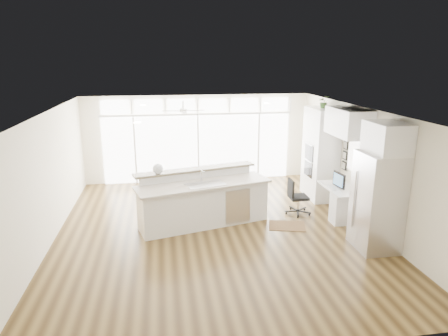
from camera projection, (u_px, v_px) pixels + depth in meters
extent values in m
cube|color=#3F2C13|center=(215.00, 230.00, 9.09)|extent=(7.00, 8.00, 0.02)
cube|color=white|center=(214.00, 111.00, 8.37)|extent=(7.00, 8.00, 0.02)
cube|color=white|center=(198.00, 138.00, 12.53)|extent=(7.00, 0.04, 2.70)
cube|color=white|center=(258.00, 262.00, 4.91)|extent=(7.00, 0.04, 2.70)
cube|color=white|center=(46.00, 181.00, 8.20)|extent=(0.04, 8.00, 2.70)
cube|color=white|center=(364.00, 167.00, 9.25)|extent=(0.04, 8.00, 2.70)
cube|color=white|center=(198.00, 148.00, 12.56)|extent=(5.80, 0.06, 2.08)
cube|color=white|center=(197.00, 106.00, 12.20)|extent=(5.90, 0.06, 0.40)
cube|color=white|center=(357.00, 155.00, 9.48)|extent=(0.04, 0.85, 0.85)
cube|color=silver|center=(183.00, 107.00, 11.02)|extent=(1.16, 1.16, 0.32)
cube|color=beige|center=(213.00, 111.00, 8.56)|extent=(3.40, 3.00, 0.02)
cube|color=white|center=(320.00, 154.00, 10.94)|extent=(0.64, 1.20, 2.50)
cube|color=white|center=(340.00, 202.00, 9.74)|extent=(0.72, 1.30, 0.76)
cube|color=white|center=(349.00, 122.00, 9.22)|extent=(0.64, 1.30, 0.64)
cube|color=silver|center=(377.00, 202.00, 8.00)|extent=(0.76, 0.90, 2.00)
cube|color=white|center=(387.00, 138.00, 7.66)|extent=(0.64, 0.90, 0.60)
cube|color=black|center=(345.00, 155.00, 10.11)|extent=(0.06, 0.22, 0.80)
cube|color=white|center=(204.00, 199.00, 9.26)|extent=(3.31, 1.93, 1.24)
cube|color=#3D2613|center=(287.00, 226.00, 9.31)|extent=(0.96, 0.80, 0.01)
cube|color=black|center=(298.00, 197.00, 9.93)|extent=(0.47, 0.43, 0.90)
sphere|color=silver|center=(158.00, 169.00, 9.05)|extent=(0.32, 0.32, 0.24)
cube|color=black|center=(339.00, 180.00, 9.57)|extent=(0.14, 0.48, 0.40)
cube|color=silver|center=(332.00, 188.00, 9.60)|extent=(0.17, 0.36, 0.02)
imported|color=#3B632A|center=(324.00, 103.00, 10.58)|extent=(0.35, 0.37, 0.26)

